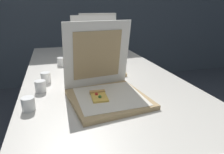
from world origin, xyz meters
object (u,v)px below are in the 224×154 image
at_px(cup_white_near_left, 28,104).
at_px(cup_white_far, 61,62).
at_px(pizza_box_middle, 97,61).
at_px(pizza_box_back, 100,49).
at_px(pizza_box_front, 106,88).
at_px(cup_white_near_center, 40,86).
at_px(table, 102,84).
at_px(cup_white_mid, 46,77).

height_order(cup_white_near_left, cup_white_far, same).
bearing_deg(pizza_box_middle, pizza_box_back, 80.76).
height_order(pizza_box_front, cup_white_near_center, pizza_box_front).
xyz_separation_m(pizza_box_front, pizza_box_back, (0.20, 0.98, 0.00)).
bearing_deg(cup_white_near_left, table, 39.05).
relative_size(cup_white_near_center, cup_white_mid, 1.00).
distance_m(pizza_box_front, cup_white_near_left, 0.37).
xyz_separation_m(table, cup_white_near_left, (-0.43, -0.35, 0.08)).
xyz_separation_m(pizza_box_middle, cup_white_far, (-0.26, 0.15, -0.02)).
bearing_deg(pizza_box_front, cup_white_near_left, 177.17).
xyz_separation_m(pizza_box_back, cup_white_far, (-0.39, -0.29, -0.02)).
xyz_separation_m(cup_white_near_center, cup_white_mid, (0.03, 0.14, 0.00)).
relative_size(pizza_box_back, cup_white_near_left, 6.14).
xyz_separation_m(pizza_box_middle, pizza_box_back, (0.13, 0.45, -0.00)).
relative_size(pizza_box_middle, pizza_box_back, 1.23).
bearing_deg(cup_white_near_left, cup_white_far, 75.74).
distance_m(pizza_box_front, cup_white_far, 0.72).
distance_m(table, pizza_box_front, 0.34).
distance_m(table, pizza_box_back, 0.69).
bearing_deg(pizza_box_back, cup_white_mid, -123.64).
bearing_deg(cup_white_far, cup_white_near_center, -105.19).
bearing_deg(pizza_box_back, cup_white_near_left, -115.77).
height_order(pizza_box_front, cup_white_near_left, pizza_box_front).
relative_size(cup_white_near_left, cup_white_near_center, 1.00).
bearing_deg(cup_white_near_center, pizza_box_back, 56.61).
distance_m(pizza_box_back, cup_white_near_center, 0.96).
height_order(pizza_box_front, cup_white_far, pizza_box_front).
bearing_deg(pizza_box_back, pizza_box_middle, -102.59).
relative_size(pizza_box_front, pizza_box_middle, 0.86).
bearing_deg(cup_white_far, pizza_box_front, -74.76).
relative_size(cup_white_near_center, cup_white_far, 1.00).
bearing_deg(cup_white_near_center, pizza_box_middle, 41.70).
relative_size(pizza_box_middle, cup_white_far, 7.53).
bearing_deg(cup_white_mid, cup_white_far, 73.02).
bearing_deg(pizza_box_back, cup_white_far, -139.28).
relative_size(cup_white_far, cup_white_mid, 1.00).
bearing_deg(pizza_box_front, pizza_box_middle, 75.42).
xyz_separation_m(pizza_box_front, cup_white_near_center, (-0.33, 0.19, -0.02)).
bearing_deg(cup_white_near_center, cup_white_far, 74.81).
xyz_separation_m(cup_white_near_left, cup_white_near_center, (0.05, 0.21, 0.00)).
distance_m(cup_white_near_left, cup_white_far, 0.74).
height_order(table, cup_white_near_center, cup_white_near_center).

